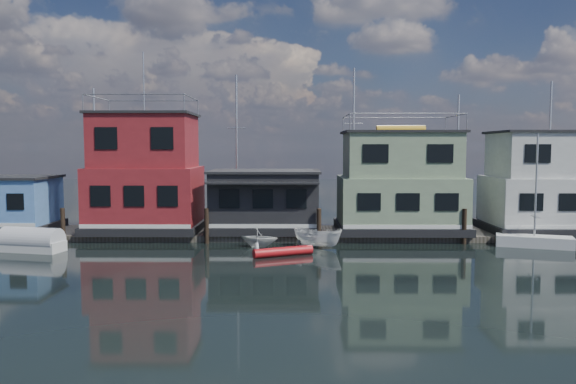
{
  "coord_description": "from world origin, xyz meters",
  "views": [
    {
      "loc": [
        1.52,
        -25.35,
        6.0
      ],
      "look_at": [
        1.04,
        12.0,
        3.0
      ],
      "focal_mm": 35.0,
      "sensor_mm": 36.0,
      "label": 1
    }
  ],
  "objects_px": {
    "houseboat_white": "(551,184)",
    "day_sailer": "(534,240)",
    "houseboat_blue": "(6,203)",
    "motorboat": "(318,237)",
    "red_kayak": "(283,252)",
    "tarp_runabout": "(32,242)",
    "dinghy_white": "(259,237)",
    "houseboat_dark": "(265,201)",
    "houseboat_green": "(400,184)",
    "houseboat_red": "(146,175)"
  },
  "relations": [
    {
      "from": "houseboat_white",
      "to": "day_sailer",
      "type": "distance_m",
      "value": 5.54
    },
    {
      "from": "motorboat",
      "to": "red_kayak",
      "type": "bearing_deg",
      "value": 172.29
    },
    {
      "from": "dinghy_white",
      "to": "red_kayak",
      "type": "bearing_deg",
      "value": -137.57
    },
    {
      "from": "houseboat_white",
      "to": "motorboat",
      "type": "relative_size",
      "value": 2.63
    },
    {
      "from": "houseboat_red",
      "to": "red_kayak",
      "type": "distance_m",
      "value": 12.2
    },
    {
      "from": "houseboat_red",
      "to": "dinghy_white",
      "type": "bearing_deg",
      "value": -27.26
    },
    {
      "from": "dinghy_white",
      "to": "day_sailer",
      "type": "bearing_deg",
      "value": -75.11
    },
    {
      "from": "houseboat_white",
      "to": "day_sailer",
      "type": "relative_size",
      "value": 1.23
    },
    {
      "from": "houseboat_blue",
      "to": "houseboat_dark",
      "type": "bearing_deg",
      "value": -0.06
    },
    {
      "from": "houseboat_green",
      "to": "tarp_runabout",
      "type": "xyz_separation_m",
      "value": [
        -22.17,
        -5.62,
        -2.99
      ]
    },
    {
      "from": "houseboat_blue",
      "to": "tarp_runabout",
      "type": "distance_m",
      "value": 7.28
    },
    {
      "from": "houseboat_blue",
      "to": "motorboat",
      "type": "xyz_separation_m",
      "value": [
        20.87,
        -4.21,
        -1.59
      ]
    },
    {
      "from": "houseboat_red",
      "to": "motorboat",
      "type": "height_order",
      "value": "houseboat_red"
    },
    {
      "from": "houseboat_dark",
      "to": "motorboat",
      "type": "height_order",
      "value": "houseboat_dark"
    },
    {
      "from": "houseboat_blue",
      "to": "day_sailer",
      "type": "xyz_separation_m",
      "value": [
        33.92,
        -3.77,
        -1.8
      ]
    },
    {
      "from": "houseboat_white",
      "to": "motorboat",
      "type": "distance_m",
      "value": 16.45
    },
    {
      "from": "houseboat_red",
      "to": "motorboat",
      "type": "relative_size",
      "value": 3.72
    },
    {
      "from": "houseboat_dark",
      "to": "red_kayak",
      "type": "relative_size",
      "value": 2.15
    },
    {
      "from": "houseboat_red",
      "to": "tarp_runabout",
      "type": "distance_m",
      "value": 8.41
    },
    {
      "from": "houseboat_white",
      "to": "dinghy_white",
      "type": "bearing_deg",
      "value": -168.05
    },
    {
      "from": "houseboat_blue",
      "to": "houseboat_white",
      "type": "relative_size",
      "value": 0.76
    },
    {
      "from": "houseboat_red",
      "to": "houseboat_dark",
      "type": "bearing_deg",
      "value": -0.14
    },
    {
      "from": "houseboat_blue",
      "to": "houseboat_dark",
      "type": "relative_size",
      "value": 0.86
    },
    {
      "from": "red_kayak",
      "to": "day_sailer",
      "type": "relative_size",
      "value": 0.5
    },
    {
      "from": "houseboat_blue",
      "to": "tarp_runabout",
      "type": "height_order",
      "value": "houseboat_blue"
    },
    {
      "from": "houseboat_red",
      "to": "day_sailer",
      "type": "distance_m",
      "value": 24.98
    },
    {
      "from": "houseboat_white",
      "to": "tarp_runabout",
      "type": "distance_m",
      "value": 32.79
    },
    {
      "from": "houseboat_red",
      "to": "dinghy_white",
      "type": "relative_size",
      "value": 5.2
    },
    {
      "from": "houseboat_blue",
      "to": "motorboat",
      "type": "relative_size",
      "value": 2.0
    },
    {
      "from": "day_sailer",
      "to": "motorboat",
      "type": "xyz_separation_m",
      "value": [
        -13.05,
        -0.43,
        0.21
      ]
    },
    {
      "from": "tarp_runabout",
      "to": "houseboat_blue",
      "type": "bearing_deg",
      "value": 139.84
    },
    {
      "from": "houseboat_dark",
      "to": "houseboat_white",
      "type": "bearing_deg",
      "value": 0.06
    },
    {
      "from": "houseboat_red",
      "to": "dinghy_white",
      "type": "height_order",
      "value": "houseboat_red"
    },
    {
      "from": "motorboat",
      "to": "houseboat_green",
      "type": "bearing_deg",
      "value": -23.37
    },
    {
      "from": "tarp_runabout",
      "to": "red_kayak",
      "type": "bearing_deg",
      "value": 7.45
    },
    {
      "from": "tarp_runabout",
      "to": "dinghy_white",
      "type": "height_order",
      "value": "tarp_runabout"
    },
    {
      "from": "houseboat_blue",
      "to": "red_kayak",
      "type": "xyz_separation_m",
      "value": [
        18.86,
        -6.82,
        -1.95
      ]
    },
    {
      "from": "day_sailer",
      "to": "tarp_runabout",
      "type": "bearing_deg",
      "value": -157.91
    },
    {
      "from": "tarp_runabout",
      "to": "motorboat",
      "type": "relative_size",
      "value": 1.22
    },
    {
      "from": "houseboat_dark",
      "to": "dinghy_white",
      "type": "relative_size",
      "value": 3.24
    },
    {
      "from": "tarp_runabout",
      "to": "houseboat_white",
      "type": "bearing_deg",
      "value": 22.08
    },
    {
      "from": "houseboat_blue",
      "to": "dinghy_white",
      "type": "height_order",
      "value": "houseboat_blue"
    },
    {
      "from": "houseboat_dark",
      "to": "day_sailer",
      "type": "relative_size",
      "value": 1.09
    },
    {
      "from": "houseboat_red",
      "to": "houseboat_blue",
      "type": "bearing_deg",
      "value": -180.0
    },
    {
      "from": "red_kayak",
      "to": "dinghy_white",
      "type": "bearing_deg",
      "value": 94.35
    },
    {
      "from": "houseboat_white",
      "to": "red_kayak",
      "type": "relative_size",
      "value": 2.45
    },
    {
      "from": "houseboat_blue",
      "to": "houseboat_green",
      "type": "height_order",
      "value": "houseboat_green"
    },
    {
      "from": "houseboat_white",
      "to": "dinghy_white",
      "type": "relative_size",
      "value": 3.68
    },
    {
      "from": "houseboat_green",
      "to": "dinghy_white",
      "type": "xyz_separation_m",
      "value": [
        -9.14,
        -4.05,
        -2.95
      ]
    },
    {
      "from": "houseboat_white",
      "to": "dinghy_white",
      "type": "xyz_separation_m",
      "value": [
        -19.14,
        -4.05,
        -2.94
      ]
    }
  ]
}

